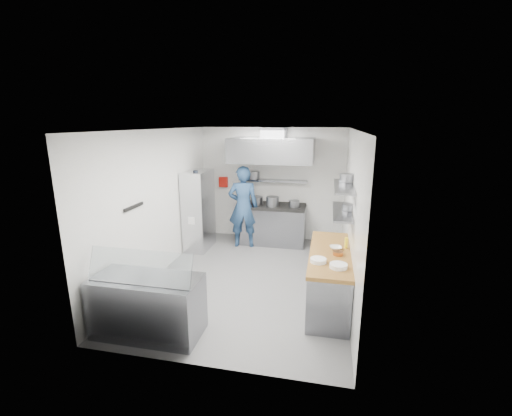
% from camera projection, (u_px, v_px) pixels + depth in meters
% --- Properties ---
extents(floor, '(5.00, 5.00, 0.00)m').
position_uv_depth(floor, '(250.00, 278.00, 6.59)').
color(floor, '#4D4D4F').
rests_on(floor, ground).
extents(ceiling, '(5.00, 5.00, 0.00)m').
position_uv_depth(ceiling, '(249.00, 130.00, 5.91)').
color(ceiling, silver).
rests_on(ceiling, wall_back).
extents(wall_back, '(3.60, 2.80, 0.02)m').
position_uv_depth(wall_back, '(272.00, 184.00, 8.62)').
color(wall_back, white).
rests_on(wall_back, floor).
extents(wall_front, '(3.60, 2.80, 0.02)m').
position_uv_depth(wall_front, '(199.00, 261.00, 3.88)').
color(wall_front, white).
rests_on(wall_front, floor).
extents(wall_left, '(2.80, 5.00, 0.02)m').
position_uv_depth(wall_left, '(159.00, 203.00, 6.61)').
color(wall_left, white).
rests_on(wall_left, floor).
extents(wall_right, '(2.80, 5.00, 0.02)m').
position_uv_depth(wall_right, '(351.00, 213.00, 5.89)').
color(wall_right, white).
rests_on(wall_right, floor).
extents(gas_range, '(1.60, 0.80, 0.90)m').
position_uv_depth(gas_range, '(273.00, 225.00, 8.45)').
color(gas_range, gray).
rests_on(gas_range, floor).
extents(cooktop, '(1.57, 0.78, 0.06)m').
position_uv_depth(cooktop, '(273.00, 206.00, 8.34)').
color(cooktop, black).
rests_on(cooktop, gas_range).
extents(stock_pot_left, '(0.30, 0.30, 0.20)m').
position_uv_depth(stock_pot_left, '(257.00, 200.00, 8.35)').
color(stock_pot_left, slate).
rests_on(stock_pot_left, cooktop).
extents(stock_pot_mid, '(0.31, 0.31, 0.24)m').
position_uv_depth(stock_pot_mid, '(273.00, 202.00, 8.16)').
color(stock_pot_mid, slate).
rests_on(stock_pot_mid, cooktop).
extents(stock_pot_right, '(0.25, 0.25, 0.16)m').
position_uv_depth(stock_pot_right, '(294.00, 204.00, 8.12)').
color(stock_pot_right, slate).
rests_on(stock_pot_right, cooktop).
extents(over_range_shelf, '(1.60, 0.30, 0.04)m').
position_uv_depth(over_range_shelf, '(275.00, 181.00, 8.42)').
color(over_range_shelf, gray).
rests_on(over_range_shelf, wall_back).
extents(shelf_pot_a, '(0.27, 0.27, 0.18)m').
position_uv_depth(shelf_pot_a, '(254.00, 175.00, 8.60)').
color(shelf_pot_a, slate).
rests_on(shelf_pot_a, over_range_shelf).
extents(extractor_hood, '(1.90, 1.15, 0.55)m').
position_uv_depth(extractor_hood, '(272.00, 150.00, 7.83)').
color(extractor_hood, gray).
rests_on(extractor_hood, wall_back).
extents(hood_duct, '(0.55, 0.55, 0.24)m').
position_uv_depth(hood_duct, '(274.00, 133.00, 7.95)').
color(hood_duct, slate).
rests_on(hood_duct, extractor_hood).
extents(red_firebox, '(0.22, 0.10, 0.26)m').
position_uv_depth(red_firebox, '(223.00, 182.00, 8.81)').
color(red_firebox, '#A6140D').
rests_on(red_firebox, wall_back).
extents(chef, '(0.78, 0.58, 1.95)m').
position_uv_depth(chef, '(243.00, 207.00, 8.09)').
color(chef, navy).
rests_on(chef, floor).
extents(wire_rack, '(0.50, 0.90, 1.85)m').
position_uv_depth(wire_rack, '(199.00, 210.00, 7.97)').
color(wire_rack, silver).
rests_on(wire_rack, floor).
extents(rack_bin_a, '(0.14, 0.18, 0.16)m').
position_uv_depth(rack_bin_a, '(193.00, 220.00, 7.64)').
color(rack_bin_a, white).
rests_on(rack_bin_a, wire_rack).
extents(rack_bin_b, '(0.16, 0.20, 0.18)m').
position_uv_depth(rack_bin_b, '(196.00, 195.00, 7.78)').
color(rack_bin_b, yellow).
rests_on(rack_bin_b, wire_rack).
extents(rack_jar, '(0.11, 0.11, 0.18)m').
position_uv_depth(rack_jar, '(196.00, 174.00, 7.54)').
color(rack_jar, black).
rests_on(rack_jar, wire_rack).
extents(knife_strip, '(0.04, 0.55, 0.05)m').
position_uv_depth(knife_strip, '(134.00, 207.00, 5.72)').
color(knife_strip, black).
rests_on(knife_strip, wall_left).
extents(prep_counter_base, '(0.62, 2.00, 0.84)m').
position_uv_depth(prep_counter_base, '(329.00, 279.00, 5.62)').
color(prep_counter_base, gray).
rests_on(prep_counter_base, floor).
extents(prep_counter_top, '(0.65, 2.04, 0.06)m').
position_uv_depth(prep_counter_top, '(330.00, 253.00, 5.51)').
color(prep_counter_top, olive).
rests_on(prep_counter_top, prep_counter_base).
extents(plate_stack_a, '(0.25, 0.25, 0.06)m').
position_uv_depth(plate_stack_a, '(338.00, 266.00, 4.89)').
color(plate_stack_a, white).
rests_on(plate_stack_a, prep_counter_top).
extents(plate_stack_b, '(0.24, 0.24, 0.06)m').
position_uv_depth(plate_stack_b, '(318.00, 260.00, 5.08)').
color(plate_stack_b, white).
rests_on(plate_stack_b, prep_counter_top).
extents(copper_pan, '(0.16, 0.16, 0.06)m').
position_uv_depth(copper_pan, '(338.00, 253.00, 5.36)').
color(copper_pan, '#B26832').
rests_on(copper_pan, prep_counter_top).
extents(squeeze_bottle, '(0.05, 0.05, 0.18)m').
position_uv_depth(squeeze_bottle, '(346.00, 243.00, 5.64)').
color(squeeze_bottle, yellow).
rests_on(squeeze_bottle, prep_counter_top).
extents(mixing_bowl, '(0.22, 0.22, 0.05)m').
position_uv_depth(mixing_bowl, '(336.00, 248.00, 5.61)').
color(mixing_bowl, white).
rests_on(mixing_bowl, prep_counter_top).
extents(wall_shelf_lower, '(0.30, 1.30, 0.04)m').
position_uv_depth(wall_shelf_lower, '(342.00, 212.00, 5.61)').
color(wall_shelf_lower, gray).
rests_on(wall_shelf_lower, wall_right).
extents(wall_shelf_upper, '(0.30, 1.30, 0.04)m').
position_uv_depth(wall_shelf_upper, '(344.00, 186.00, 5.51)').
color(wall_shelf_upper, gray).
rests_on(wall_shelf_upper, wall_right).
extents(shelf_pot_c, '(0.20, 0.20, 0.10)m').
position_uv_depth(shelf_pot_c, '(349.00, 207.00, 5.59)').
color(shelf_pot_c, slate).
rests_on(shelf_pot_c, wall_shelf_lower).
extents(shelf_pot_d, '(0.25, 0.25, 0.14)m').
position_uv_depth(shelf_pot_d, '(347.00, 178.00, 5.79)').
color(shelf_pot_d, slate).
rests_on(shelf_pot_d, wall_shelf_upper).
extents(display_case, '(1.50, 0.70, 0.85)m').
position_uv_depth(display_case, '(148.00, 306.00, 4.79)').
color(display_case, gray).
rests_on(display_case, floor).
extents(display_glass, '(1.47, 0.19, 0.42)m').
position_uv_depth(display_glass, '(140.00, 267.00, 4.52)').
color(display_glass, silver).
rests_on(display_glass, display_case).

